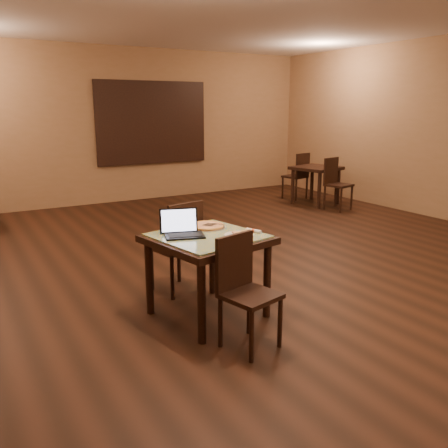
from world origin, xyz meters
TOP-DOWN VIEW (x-y plane):
  - ground at (0.00, 0.00)m, footprint 10.00×10.00m
  - wall_back at (0.00, 5.00)m, footprint 8.00×0.02m
  - mural at (0.50, 4.96)m, footprint 2.34×0.05m
  - tiled_table at (-1.28, -0.65)m, footprint 1.08×1.08m
  - chair_main_near at (-1.30, -1.27)m, footprint 0.47×0.47m
  - chair_main_far at (-1.26, -0.03)m, footprint 0.49×0.49m
  - laptop at (-1.48, -0.55)m, footprint 0.39×0.36m
  - plate at (-1.06, -0.83)m, footprint 0.26×0.26m
  - pizza_slice at (-1.06, -0.83)m, footprint 0.22×0.22m
  - pizza_pan at (-1.16, -0.41)m, footprint 0.36×0.36m
  - pizza_whole at (-1.16, -0.41)m, footprint 0.33×0.33m
  - spatula at (-1.14, -0.43)m, footprint 0.19×0.25m
  - napkin_roll at (-0.88, -0.79)m, footprint 0.09×0.15m
  - other_table_a at (3.00, 2.81)m, footprint 0.94×0.94m
  - other_table_a_chair_near at (2.98, 2.25)m, footprint 0.49×0.49m
  - other_table_a_chair_far at (3.02, 3.36)m, footprint 0.49×0.49m

SIDE VIEW (x-z plane):
  - ground at x=0.00m, z-range 0.00..0.00m
  - chair_main_near at x=-1.30m, z-range 0.06..0.96m
  - other_table_a_chair_near at x=2.98m, z-range 0.06..1.01m
  - other_table_a_chair_far at x=3.02m, z-range 0.06..1.01m
  - chair_main_far at x=-1.26m, z-range 0.06..1.02m
  - other_table_a at x=3.00m, z-range 0.24..0.98m
  - tiled_table at x=-1.28m, z-range 0.28..1.04m
  - pizza_pan at x=-1.16m, z-range 0.76..0.77m
  - plate at x=-1.06m, z-range 0.76..0.78m
  - napkin_roll at x=-0.88m, z-range 0.76..0.80m
  - pizza_whole at x=-1.16m, z-range 0.77..0.79m
  - pizza_slice at x=-1.06m, z-range 0.78..0.80m
  - spatula at x=-1.14m, z-range 0.79..0.79m
  - laptop at x=-1.48m, z-range 0.71..0.94m
  - wall_back at x=0.00m, z-range 0.00..3.00m
  - mural at x=0.50m, z-range 0.73..2.37m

